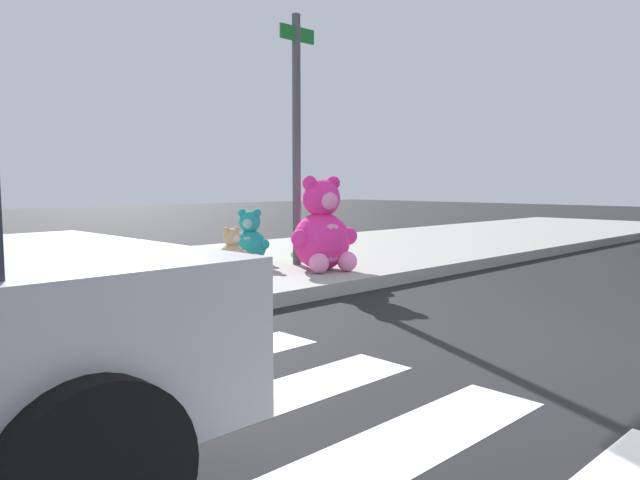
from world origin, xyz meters
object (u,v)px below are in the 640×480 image
object	(u,v)px
sign_pole	(297,134)
plush_tan	(232,253)
plush_teal	(250,241)
plush_pink_large	(323,232)
plush_lime	(305,244)

from	to	relation	value
sign_pole	plush_tan	size ratio (longest dim) A/B	5.96
sign_pole	plush_tan	world-z (taller)	sign_pole
sign_pole	plush_teal	distance (m)	1.56
plush_pink_large	plush_tan	xyz separation A→B (m)	(-0.84, 0.72, -0.25)
plush_pink_large	plush_teal	distance (m)	1.19
plush_tan	plush_pink_large	bearing A→B (deg)	-40.67
sign_pole	plush_pink_large	size ratio (longest dim) A/B	2.77
plush_tan	plush_teal	bearing A→B (deg)	36.19
plush_teal	sign_pole	bearing A→B (deg)	-59.01
sign_pole	plush_tan	bearing A→B (deg)	171.62
sign_pole	plush_pink_large	world-z (taller)	sign_pole
plush_pink_large	plush_lime	size ratio (longest dim) A/B	2.10
sign_pole	plush_tan	xyz separation A→B (m)	(-0.94, 0.14, -1.48)
plush_tan	plush_teal	world-z (taller)	plush_teal
sign_pole	plush_lime	world-z (taller)	sign_pole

